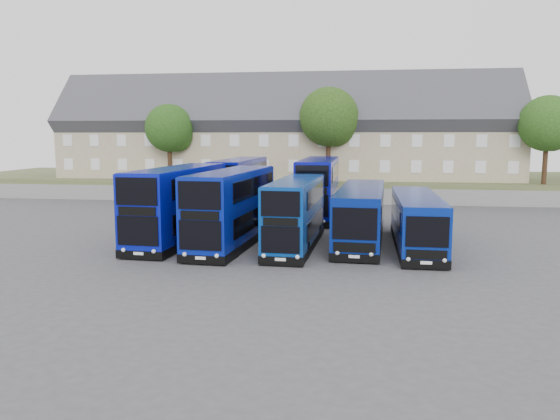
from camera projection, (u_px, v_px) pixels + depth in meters
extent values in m
plane|color=#434347|center=(267.00, 257.00, 29.31)|extent=(120.00, 120.00, 0.00)
cube|color=slate|center=(306.00, 195.00, 52.77)|extent=(70.00, 0.40, 1.50)
cube|color=#515832|center=(314.00, 184.00, 62.55)|extent=(80.00, 20.00, 2.00)
cube|color=tan|center=(99.00, 149.00, 61.34)|extent=(6.00, 8.00, 6.00)
cube|color=#35353A|center=(98.00, 122.00, 60.93)|extent=(6.00, 10.40, 10.40)
cube|color=brown|center=(109.00, 87.00, 60.21)|extent=(0.60, 0.90, 1.40)
cube|color=tan|center=(150.00, 149.00, 60.52)|extent=(6.00, 8.00, 6.00)
cube|color=#35353A|center=(149.00, 122.00, 60.12)|extent=(6.00, 10.40, 10.40)
cube|color=brown|center=(161.00, 86.00, 59.40)|extent=(0.60, 0.90, 1.40)
cube|color=tan|center=(202.00, 149.00, 59.71)|extent=(6.00, 8.00, 6.00)
cube|color=#35353A|center=(202.00, 122.00, 59.31)|extent=(6.00, 10.40, 10.40)
cube|color=brown|center=(215.00, 85.00, 58.59)|extent=(0.60, 0.90, 1.40)
cube|color=tan|center=(256.00, 150.00, 58.90)|extent=(6.00, 8.00, 6.00)
cube|color=#35353A|center=(256.00, 121.00, 58.49)|extent=(6.00, 10.40, 10.40)
cube|color=brown|center=(270.00, 85.00, 57.77)|extent=(0.60, 0.90, 1.40)
cube|color=tan|center=(312.00, 150.00, 58.09)|extent=(6.00, 8.00, 6.00)
cube|color=#35353A|center=(312.00, 121.00, 57.68)|extent=(6.00, 10.40, 10.40)
cube|color=brown|center=(327.00, 84.00, 56.96)|extent=(0.60, 0.90, 1.40)
cube|color=tan|center=(369.00, 150.00, 57.27)|extent=(6.00, 8.00, 6.00)
cube|color=#35353A|center=(369.00, 121.00, 56.87)|extent=(6.00, 10.40, 10.40)
cube|color=brown|center=(385.00, 83.00, 56.15)|extent=(0.60, 0.90, 1.40)
cube|color=tan|center=(427.00, 150.00, 56.46)|extent=(6.00, 8.00, 6.00)
cube|color=#35353A|center=(428.00, 121.00, 56.06)|extent=(6.00, 10.40, 10.40)
cube|color=brown|center=(445.00, 82.00, 55.34)|extent=(0.60, 0.90, 1.40)
cube|color=tan|center=(488.00, 150.00, 55.65)|extent=(6.00, 8.00, 6.00)
cube|color=#35353A|center=(489.00, 121.00, 55.25)|extent=(6.00, 10.40, 10.40)
cube|color=brown|center=(507.00, 82.00, 54.53)|extent=(0.60, 0.90, 1.40)
cube|color=#0912A6|center=(179.00, 202.00, 33.55)|extent=(3.28, 11.42, 4.16)
cube|color=black|center=(180.00, 236.00, 33.84)|extent=(3.32, 11.46, 0.45)
cube|color=black|center=(138.00, 231.00, 28.16)|extent=(2.26, 0.20, 1.54)
cube|color=black|center=(136.00, 191.00, 27.88)|extent=(2.26, 0.20, 1.44)
cylinder|color=black|center=(138.00, 243.00, 30.69)|extent=(0.36, 1.02, 1.00)
cube|color=#071992|center=(232.00, 205.00, 32.35)|extent=(3.31, 11.16, 4.05)
cube|color=black|center=(233.00, 240.00, 32.63)|extent=(3.35, 11.20, 0.45)
cube|color=black|center=(200.00, 235.00, 27.10)|extent=(2.20, 0.22, 1.50)
cube|color=black|center=(199.00, 195.00, 26.83)|extent=(2.20, 0.22, 1.40)
cylinder|color=black|center=(196.00, 246.00, 29.63)|extent=(0.37, 1.02, 1.00)
cube|color=#073791|center=(296.00, 211.00, 31.54)|extent=(2.67, 9.92, 3.58)
cube|color=black|center=(296.00, 242.00, 31.79)|extent=(2.71, 9.96, 0.45)
cube|color=black|center=(280.00, 240.00, 26.83)|extent=(1.93, 0.15, 1.34)
cube|color=black|center=(280.00, 204.00, 26.59)|extent=(1.93, 0.15, 1.25)
cylinder|color=black|center=(270.00, 248.00, 29.29)|extent=(0.34, 1.01, 1.00)
cube|color=#070D86|center=(239.00, 185.00, 45.58)|extent=(2.84, 11.33, 4.16)
cube|color=black|center=(240.00, 210.00, 45.86)|extent=(2.88, 11.37, 0.45)
cube|color=black|center=(222.00, 203.00, 40.15)|extent=(2.26, 0.12, 1.54)
cube|color=black|center=(221.00, 175.00, 39.87)|extent=(2.26, 0.12, 1.43)
cylinder|color=black|center=(215.00, 213.00, 42.66)|extent=(0.32, 1.01, 1.00)
cube|color=#070C91|center=(319.00, 186.00, 43.58)|extent=(2.78, 11.57, 4.26)
cube|color=black|center=(318.00, 213.00, 43.87)|extent=(2.82, 11.61, 0.45)
cube|color=black|center=(312.00, 206.00, 38.01)|extent=(2.32, 0.09, 1.57)
cube|color=black|center=(312.00, 176.00, 37.73)|extent=(2.32, 0.09, 1.47)
cylinder|color=black|center=(299.00, 217.00, 40.52)|extent=(0.31, 1.00, 1.00)
cube|color=navy|center=(361.00, 212.00, 33.35)|extent=(3.30, 12.33, 3.00)
cube|color=black|center=(361.00, 237.00, 33.56)|extent=(3.34, 12.37, 0.45)
cube|color=black|center=(355.00, 224.00, 27.37)|extent=(2.24, 0.20, 1.63)
cylinder|color=black|center=(336.00, 245.00, 29.97)|extent=(0.36, 1.02, 1.00)
cube|color=navy|center=(416.00, 219.00, 31.57)|extent=(2.52, 11.21, 2.72)
cube|color=black|center=(416.00, 242.00, 31.76)|extent=(2.57, 11.26, 0.45)
cube|color=black|center=(427.00, 232.00, 26.04)|extent=(2.03, 0.10, 1.49)
cylinder|color=black|center=(402.00, 251.00, 28.57)|extent=(0.32, 1.01, 1.00)
cylinder|color=#382314|center=(170.00, 162.00, 55.23)|extent=(0.44, 0.44, 3.75)
sphere|color=#1C3C10|center=(169.00, 128.00, 54.77)|extent=(4.80, 4.80, 4.80)
sphere|color=#1C3C10|center=(176.00, 136.00, 55.18)|extent=(3.30, 3.30, 3.30)
cylinder|color=#382314|center=(328.00, 159.00, 53.50)|extent=(0.44, 0.44, 4.50)
sphere|color=black|center=(329.00, 117.00, 52.95)|extent=(5.76, 5.76, 5.76)
sphere|color=black|center=(335.00, 126.00, 53.39)|extent=(3.96, 3.96, 3.96)
cylinder|color=#382314|center=(545.00, 163.00, 50.34)|extent=(0.44, 0.44, 4.00)
sphere|color=#1A3F11|center=(547.00, 123.00, 49.85)|extent=(5.12, 5.12, 5.12)
sphere|color=#1A3F11|center=(552.00, 132.00, 50.27)|extent=(3.52, 3.52, 3.52)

